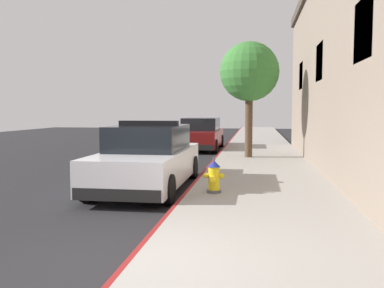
{
  "coord_description": "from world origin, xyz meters",
  "views": [
    {
      "loc": [
        1.44,
        -4.63,
        1.94
      ],
      "look_at": [
        -0.31,
        6.83,
        1.0
      ],
      "focal_mm": 39.18,
      "sensor_mm": 36.0,
      "label": 1
    }
  ],
  "objects_px": {
    "parked_car_silver_ahead": "(201,135)",
    "police_cruiser": "(148,159)",
    "fire_hydrant": "(214,177)",
    "street_tree": "(249,72)"
  },
  "relations": [
    {
      "from": "parked_car_silver_ahead",
      "to": "police_cruiser",
      "type": "bearing_deg",
      "value": -89.77
    },
    {
      "from": "fire_hydrant",
      "to": "street_tree",
      "type": "height_order",
      "value": "street_tree"
    },
    {
      "from": "fire_hydrant",
      "to": "street_tree",
      "type": "distance_m",
      "value": 7.64
    },
    {
      "from": "fire_hydrant",
      "to": "street_tree",
      "type": "xyz_separation_m",
      "value": [
        0.62,
        7.07,
        2.83
      ]
    },
    {
      "from": "police_cruiser",
      "to": "parked_car_silver_ahead",
      "type": "relative_size",
      "value": 1.0
    },
    {
      "from": "parked_car_silver_ahead",
      "to": "fire_hydrant",
      "type": "height_order",
      "value": "parked_car_silver_ahead"
    },
    {
      "from": "police_cruiser",
      "to": "street_tree",
      "type": "xyz_separation_m",
      "value": [
        2.36,
        5.95,
        2.6
      ]
    },
    {
      "from": "police_cruiser",
      "to": "fire_hydrant",
      "type": "xyz_separation_m",
      "value": [
        1.74,
        -1.12,
        -0.23
      ]
    },
    {
      "from": "police_cruiser",
      "to": "street_tree",
      "type": "relative_size",
      "value": 1.12
    },
    {
      "from": "parked_car_silver_ahead",
      "to": "fire_hydrant",
      "type": "xyz_separation_m",
      "value": [
        1.78,
        -11.49,
        -0.23
      ]
    }
  ]
}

